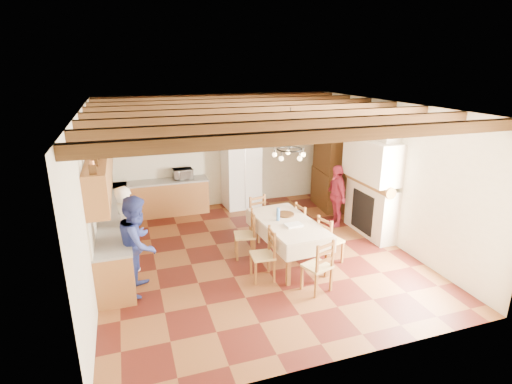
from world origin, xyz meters
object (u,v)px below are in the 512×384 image
chair_left_far (245,234)px  person_woman_blue (138,244)px  refrigerator (241,174)px  chair_end_far (261,218)px  hutch (329,166)px  microwave (183,174)px  chair_end_near (317,265)px  dining_table (287,225)px  person_man (128,228)px  chair_right_near (330,239)px  person_woman_red (336,196)px  chair_left_near (262,254)px  chair_right_far (307,225)px

chair_left_far → person_woman_blue: 2.17m
refrigerator → chair_end_far: bearing=-98.1°
hutch → microwave: hutch is taller
chair_left_far → chair_end_near: 1.80m
dining_table → chair_end_far: size_ratio=2.05×
hutch → microwave: 3.84m
dining_table → microwave: microwave is taller
microwave → person_man: bearing=-121.5°
chair_right_near → chair_end_near: bearing=125.1°
refrigerator → person_woman_red: (1.76, -2.02, -0.17)m
chair_left_near → chair_end_near: bearing=53.5°
chair_right_near → person_man: bearing=60.5°
chair_right_near → chair_right_far: (-0.13, 0.81, 0.00)m
chair_left_far → person_woman_blue: person_woman_blue is taller
dining_table → refrigerator: bearing=89.2°
dining_table → microwave: size_ratio=4.05×
chair_right_far → chair_end_far: size_ratio=1.00×
person_man → microwave: bearing=-52.2°
chair_left_far → chair_end_far: bearing=149.7°
hutch → chair_right_near: size_ratio=2.39×
refrigerator → person_woman_red: bearing=-52.3°
person_man → person_woman_blue: (0.15, -0.81, 0.03)m
chair_right_near → person_woman_blue: size_ratio=0.56×
chair_left_near → microwave: size_ratio=1.98×
person_woman_blue → person_woman_red: 4.83m
chair_right_near → person_woman_red: bearing=-47.4°
chair_end_far → chair_left_near: bearing=-120.7°
chair_right_near → chair_end_near: 1.12m
microwave → person_woman_blue: bearing=-113.7°
chair_left_near → chair_left_far: same height
chair_right_far → person_man: (-3.60, 0.15, 0.34)m
refrigerator → chair_left_near: bearing=-104.2°
refrigerator → chair_end_far: (-0.18, -2.20, -0.44)m
chair_right_far → chair_end_near: same height
dining_table → person_woman_blue: (-2.79, -0.17, 0.10)m
dining_table → chair_end_far: 1.18m
chair_left_near → chair_right_far: same height
refrigerator → chair_end_far: size_ratio=1.91×
microwave → dining_table: bearing=-69.6°
person_woman_blue → chair_right_far: bearing=-60.7°
chair_end_near → person_woman_red: 3.05m
hutch → chair_end_far: hutch is taller
chair_left_near → chair_right_near: size_ratio=1.00×
chair_right_near → hutch: bearing=-42.4°
chair_end_near → person_woman_blue: size_ratio=0.56×
chair_end_near → chair_end_far: same height
refrigerator → person_woman_red: size_ratio=1.23×
dining_table → chair_end_near: chair_end_near is taller
refrigerator → hutch: bearing=-23.5°
chair_end_near → microwave: bearing=-89.1°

